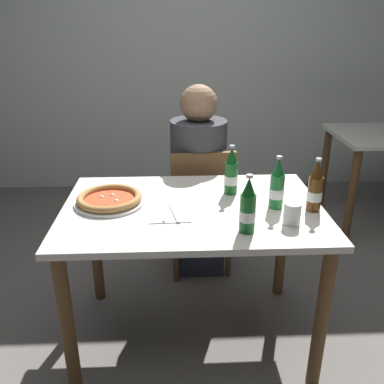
% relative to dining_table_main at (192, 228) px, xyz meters
% --- Properties ---
extents(ground_plane, '(8.00, 8.00, 0.00)m').
position_rel_dining_table_main_xyz_m(ground_plane, '(0.00, 0.00, -0.64)').
color(ground_plane, slate).
extents(back_wall_tiled, '(7.00, 0.10, 2.60)m').
position_rel_dining_table_main_xyz_m(back_wall_tiled, '(0.00, 2.20, 0.66)').
color(back_wall_tiled, silver).
rests_on(back_wall_tiled, ground_plane).
extents(dining_table_main, '(1.20, 0.80, 0.75)m').
position_rel_dining_table_main_xyz_m(dining_table_main, '(0.00, 0.00, 0.00)').
color(dining_table_main, silver).
rests_on(dining_table_main, ground_plane).
extents(chair_behind_table, '(0.44, 0.44, 0.85)m').
position_rel_dining_table_main_xyz_m(chair_behind_table, '(0.08, 0.61, -0.15)').
color(chair_behind_table, brown).
rests_on(chair_behind_table, ground_plane).
extents(diner_seated, '(0.34, 0.34, 1.21)m').
position_rel_dining_table_main_xyz_m(diner_seated, '(0.07, 0.66, -0.05)').
color(diner_seated, '#2D3342').
rests_on(diner_seated, ground_plane).
extents(dining_table_background, '(0.80, 0.70, 0.75)m').
position_rel_dining_table_main_xyz_m(dining_table_background, '(1.55, 1.26, -0.04)').
color(dining_table_background, silver).
rests_on(dining_table_background, ground_plane).
extents(pizza_margherita_near, '(0.33, 0.33, 0.04)m').
position_rel_dining_table_main_xyz_m(pizza_margherita_near, '(-0.39, 0.05, 0.13)').
color(pizza_margherita_near, white).
rests_on(pizza_margherita_near, dining_table_main).
extents(beer_bottle_left, '(0.07, 0.07, 0.25)m').
position_rel_dining_table_main_xyz_m(beer_bottle_left, '(0.54, -0.07, 0.22)').
color(beer_bottle_left, '#512D0F').
rests_on(beer_bottle_left, dining_table_main).
extents(beer_bottle_center, '(0.07, 0.07, 0.25)m').
position_rel_dining_table_main_xyz_m(beer_bottle_center, '(0.21, -0.26, 0.22)').
color(beer_bottle_center, '#14591E').
rests_on(beer_bottle_center, dining_table_main).
extents(beer_bottle_right, '(0.07, 0.07, 0.25)m').
position_rel_dining_table_main_xyz_m(beer_bottle_right, '(0.20, 0.15, 0.22)').
color(beer_bottle_right, '#14591E').
rests_on(beer_bottle_right, dining_table_main).
extents(beer_bottle_extra, '(0.07, 0.07, 0.25)m').
position_rel_dining_table_main_xyz_m(beer_bottle_extra, '(0.38, -0.03, 0.22)').
color(beer_bottle_extra, '#196B2D').
rests_on(beer_bottle_extra, dining_table_main).
extents(napkin_with_cutlery, '(0.19, 0.19, 0.01)m').
position_rel_dining_table_main_xyz_m(napkin_with_cutlery, '(-0.11, -0.08, 0.12)').
color(napkin_with_cutlery, white).
rests_on(napkin_with_cutlery, dining_table_main).
extents(paper_cup, '(0.07, 0.07, 0.09)m').
position_rel_dining_table_main_xyz_m(paper_cup, '(0.41, -0.20, 0.16)').
color(paper_cup, white).
rests_on(paper_cup, dining_table_main).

